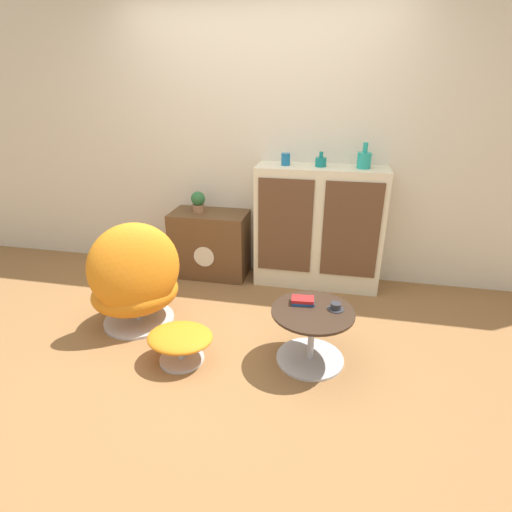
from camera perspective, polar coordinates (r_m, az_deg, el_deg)
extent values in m
plane|color=olive|center=(3.02, -4.75, -12.99)|extent=(12.00, 12.00, 0.00)
cube|color=beige|center=(3.84, 0.77, 16.15)|extent=(6.40, 0.06, 2.60)
cube|color=beige|center=(3.74, 8.90, 4.00)|extent=(1.15, 0.37, 1.12)
cube|color=brown|center=(3.56, 4.14, 4.22)|extent=(0.48, 0.01, 0.85)
cube|color=brown|center=(3.54, 13.40, 3.49)|extent=(0.48, 0.01, 0.85)
cube|color=brown|center=(3.99, -6.54, 1.73)|extent=(0.74, 0.41, 0.65)
cylinder|color=beige|center=(3.83, -7.45, -0.11)|extent=(0.20, 0.01, 0.20)
cylinder|color=#B7B7BC|center=(3.44, -16.32, -8.68)|extent=(0.56, 0.56, 0.02)
cylinder|color=#B7B7BC|center=(3.41, -16.42, -7.93)|extent=(0.06, 0.06, 0.08)
ellipsoid|color=orange|center=(3.32, -16.81, -4.96)|extent=(0.88, 0.86, 0.32)
ellipsoid|color=orange|center=(3.09, -16.95, -1.62)|extent=(0.79, 0.74, 0.72)
cylinder|color=#B7B7BC|center=(2.94, -10.53, -14.23)|extent=(0.31, 0.31, 0.02)
cylinder|color=#B7B7BC|center=(2.90, -10.64, -13.09)|extent=(0.04, 0.04, 0.13)
ellipsoid|color=orange|center=(2.83, -10.80, -11.33)|extent=(0.46, 0.39, 0.09)
cylinder|color=#B7B7BC|center=(2.92, 7.70, -14.27)|extent=(0.47, 0.47, 0.02)
cylinder|color=#B7B7BC|center=(2.81, 7.91, -11.18)|extent=(0.04, 0.04, 0.36)
cylinder|color=#332319|center=(2.71, 8.13, -7.86)|extent=(0.56, 0.56, 0.02)
cylinder|color=#196699|center=(3.61, 4.26, 13.63)|extent=(0.08, 0.08, 0.10)
cylinder|color=#147A75|center=(3.59, 9.24, 13.11)|extent=(0.10, 0.10, 0.08)
cylinder|color=#147A75|center=(3.58, 9.31, 14.11)|extent=(0.03, 0.03, 0.05)
cylinder|color=teal|center=(3.58, 15.19, 13.05)|extent=(0.12, 0.12, 0.13)
cylinder|color=teal|center=(3.57, 15.37, 14.74)|extent=(0.04, 0.04, 0.08)
cylinder|color=#996B4C|center=(3.90, -8.21, 6.77)|extent=(0.11, 0.11, 0.08)
sphere|color=#2D6638|center=(3.87, -8.29, 8.12)|extent=(0.13, 0.13, 0.13)
cylinder|color=#2D2D33|center=(2.74, 11.30, -7.42)|extent=(0.11, 0.11, 0.01)
cylinder|color=#2D2D33|center=(2.73, 11.33, -7.05)|extent=(0.07, 0.07, 0.05)
cube|color=#1E478C|center=(2.77, 6.72, -6.55)|extent=(0.16, 0.11, 0.02)
cube|color=red|center=(2.76, 6.69, -6.18)|extent=(0.16, 0.11, 0.02)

